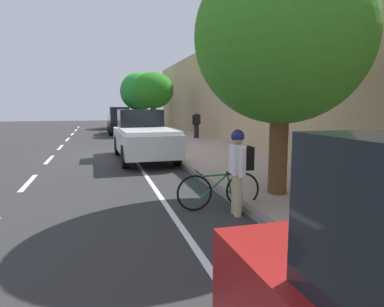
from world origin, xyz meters
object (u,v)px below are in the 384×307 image
Objects in this scene: parked_sedan_black_mid at (121,124)px; parked_suv_silver_far at (119,117)px; parked_pickup_white_second at (143,137)px; cyclist_with_backpack at (239,164)px; street_tree_near_cyclist at (282,38)px; bicycle_at_curb at (219,190)px; street_tree_mid_block at (153,91)px; fire_hydrant at (149,129)px; street_tree_far_end at (139,92)px; pedestrian_on_phone at (196,122)px.

parked_suv_silver_far reaches higher than parked_sedan_black_mid.
parked_sedan_black_mid is (-0.09, 12.86, -0.15)m from parked_pickup_white_second.
street_tree_near_cyclist is at bearing 32.88° from cyclist_with_backpack.
parked_sedan_black_mid is 19.86m from bicycle_at_curb.
parked_sedan_black_mid is 3.59m from street_tree_mid_block.
street_tree_mid_block is (0.00, 18.13, -0.36)m from street_tree_near_cyclist.
parked_pickup_white_second is at bearing -89.60° from parked_sedan_black_mid.
cyclist_with_backpack is at bearing -92.30° from fire_hydrant.
street_tree_mid_block reaches higher than parked_suv_silver_far.
bicycle_at_curb is (0.66, -6.98, -0.51)m from parked_pickup_white_second.
pedestrian_on_phone is (1.91, -13.34, -2.35)m from street_tree_far_end.
street_tree_far_end is at bearing 72.51° from parked_sedan_black_mid.
parked_suv_silver_far reaches higher than pedestrian_on_phone.
street_tree_mid_block is at bearing -74.77° from parked_suv_silver_far.
parked_pickup_white_second is 3.17× the size of pedestrian_on_phone.
bicycle_at_curb is at bearing -88.91° from parked_suv_silver_far.
street_tree_mid_block is (2.20, 11.54, 2.29)m from parked_pickup_white_second.
parked_suv_silver_far is 3.35m from street_tree_far_end.
parked_sedan_black_mid is 2.48× the size of bicycle_at_curb.
pedestrian_on_phone is at bearing -68.10° from street_tree_mid_block.
parked_suv_silver_far reaches higher than fire_hydrant.
parked_pickup_white_second is at bearing 108.46° from street_tree_near_cyclist.
street_tree_far_end is 6.12× the size of fire_hydrant.
cyclist_with_backpack is (0.23, -0.45, 0.62)m from bicycle_at_curb.
parked_pickup_white_second is 7.03m from bicycle_at_curb.
pedestrian_on_phone is (3.22, 14.22, 0.08)m from cyclist_with_backpack.
cyclist_with_backpack is at bearing -63.48° from bicycle_at_curb.
parked_pickup_white_second reaches higher than bicycle_at_curb.
bicycle_at_curb is 1.06× the size of pedestrian_on_phone.
bicycle_at_curb is at bearing -94.75° from street_tree_mid_block.
bicycle_at_curb is 1.07× the size of cyclist_with_backpack.
street_tree_near_cyclist is 1.03× the size of street_tree_far_end.
street_tree_near_cyclist reaches higher than street_tree_mid_block.
pedestrian_on_phone is at bearing -43.37° from fire_hydrant.
parked_pickup_white_second reaches higher than fire_hydrant.
street_tree_mid_block is at bearing 86.05° from cyclist_with_backpack.
street_tree_near_cyclist reaches higher than parked_suv_silver_far.
parked_suv_silver_far is 2.65× the size of bicycle_at_curb.
street_tree_near_cyclist is 1.20× the size of street_tree_mid_block.
bicycle_at_curb is (0.49, -25.98, -0.63)m from parked_suv_silver_far.
street_tree_far_end is (2.29, 7.26, 2.69)m from parked_sedan_black_mid.
street_tree_far_end is (2.03, 1.12, 2.41)m from parked_suv_silver_far.
parked_sedan_black_mid is at bearing 124.67° from pedestrian_on_phone.
bicycle_at_curb is at bearing -104.07° from pedestrian_on_phone.
bicycle_at_curb is 0.41× the size of street_tree_mid_block.
street_tree_far_end is at bearing 86.63° from fire_hydrant.
fire_hydrant is at bearing -105.36° from street_tree_mid_block.
bicycle_at_curb is at bearing -93.25° from street_tree_far_end.
parked_suv_silver_far is 2.83× the size of cyclist_with_backpack.
street_tree_far_end is at bearing 83.76° from parked_pickup_white_second.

